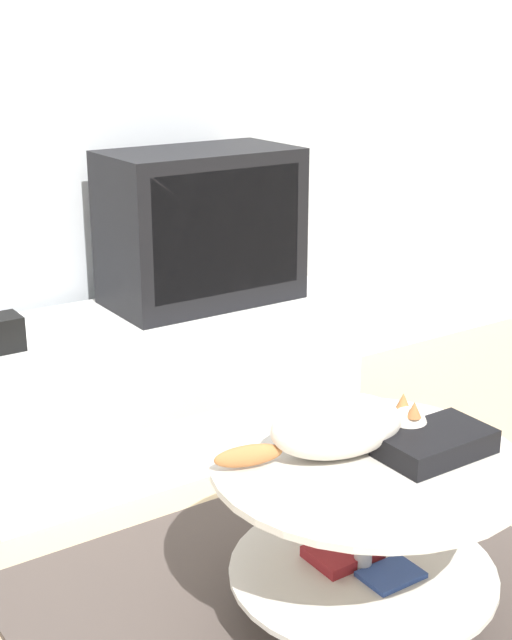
{
  "coord_description": "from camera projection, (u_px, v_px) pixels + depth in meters",
  "views": [
    {
      "loc": [
        -1.21,
        -1.45,
        1.43
      ],
      "look_at": [
        0.15,
        0.57,
        0.62
      ],
      "focal_mm": 50.0,
      "sensor_mm": 36.0,
      "label": 1
    }
  ],
  "objects": [
    {
      "name": "wall_back",
      "position": [
        73.0,
        66.0,
        2.95
      ],
      "size": [
        8.0,
        0.05,
        2.6
      ],
      "color": "silver",
      "rests_on": "ground_plane"
    },
    {
      "name": "dvd_box",
      "position": [
        435.0,
        443.0,
        2.1
      ],
      "size": [
        0.27,
        0.16,
        0.06
      ],
      "color": "black",
      "rests_on": "coffee_table"
    },
    {
      "name": "coffee_table",
      "position": [
        364.0,
        516.0,
        2.13
      ],
      "size": [
        0.75,
        0.75,
        0.44
      ],
      "color": "#B2B2B7",
      "rests_on": "rug"
    },
    {
      "name": "cat",
      "position": [
        340.0,
        427.0,
        2.09
      ],
      "size": [
        0.53,
        0.26,
        0.15
      ],
      "rotation": [
        0.0,
        0.0,
        -0.26
      ],
      "color": "silver",
      "rests_on": "coffee_table"
    },
    {
      "name": "rug",
      "position": [
        333.0,
        621.0,
        2.23
      ],
      "size": [
        1.42,
        1.33,
        0.02
      ],
      "color": "#4C423D",
      "rests_on": "ground_plane"
    },
    {
      "name": "ground_plane",
      "position": [
        333.0,
        625.0,
        2.23
      ],
      "size": [
        12.0,
        12.0,
        0.0
      ],
      "primitive_type": "plane",
      "color": "tan"
    },
    {
      "name": "speaker",
      "position": [
        3.0,
        333.0,
        2.62
      ],
      "size": [
        0.1,
        0.1,
        0.1
      ],
      "color": "black",
      "rests_on": "tv_stand"
    },
    {
      "name": "tv_stand",
      "position": [
        162.0,
        382.0,
        3.07
      ],
      "size": [
        1.36,
        0.52,
        0.51
      ],
      "color": "silver",
      "rests_on": "ground_plane"
    },
    {
      "name": "tv",
      "position": [
        201.0,
        227.0,
        3.03
      ],
      "size": [
        0.65,
        0.36,
        0.52
      ],
      "color": "black",
      "rests_on": "tv_stand"
    }
  ]
}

